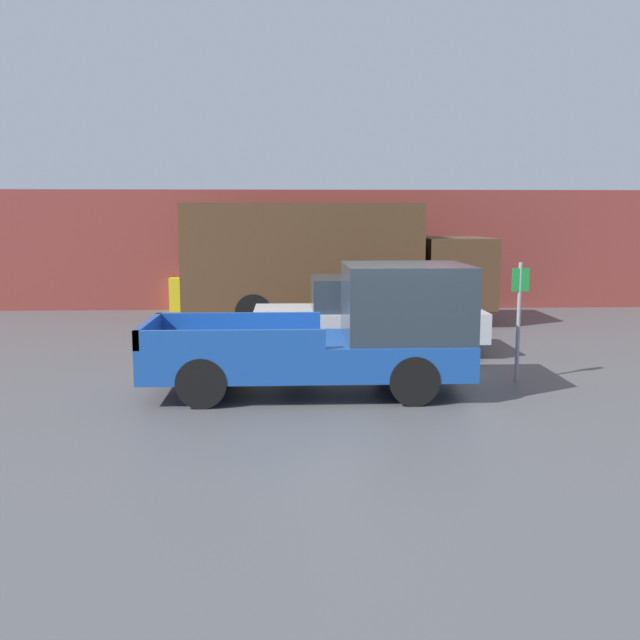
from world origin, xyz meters
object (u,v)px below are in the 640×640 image
at_px(delivery_truck, 327,259).
at_px(newspaper_box, 177,294).
at_px(pickup_truck, 345,333).
at_px(parking_sign, 519,315).
at_px(car, 370,314).

height_order(delivery_truck, newspaper_box, delivery_truck).
bearing_deg(pickup_truck, parking_sign, 10.98).
distance_m(car, parking_sign, 3.64).
bearing_deg(newspaper_box, car, -53.08).
height_order(pickup_truck, parking_sign, pickup_truck).
distance_m(pickup_truck, car, 3.49).
distance_m(pickup_truck, newspaper_box, 11.08).
bearing_deg(delivery_truck, pickup_truck, -90.80).
xyz_separation_m(car, delivery_truck, (-0.69, 4.19, 0.90)).
distance_m(car, delivery_truck, 4.35).
bearing_deg(parking_sign, pickup_truck, -169.02).
xyz_separation_m(parking_sign, newspaper_box, (-7.41, 9.60, -0.69)).
bearing_deg(newspaper_box, pickup_truck, -67.08).
bearing_deg(delivery_truck, parking_sign, -66.84).
xyz_separation_m(car, newspaper_box, (-5.11, 6.80, -0.32)).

